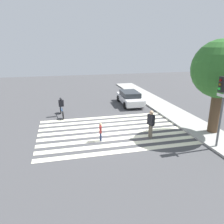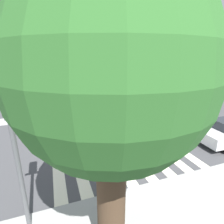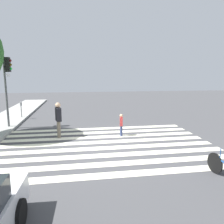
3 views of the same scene
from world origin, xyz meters
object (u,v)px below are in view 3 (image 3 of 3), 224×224
object	(u,v)px
traffic_light	(7,77)
parking_meter	(21,106)
pedestrian_adult_blue_shirt	(58,118)
pedestrian_adult_tall_backpack	(121,124)

from	to	relation	value
traffic_light	parking_meter	distance (m)	3.60
traffic_light	pedestrian_adult_blue_shirt	distance (m)	4.36
traffic_light	pedestrian_adult_blue_shirt	world-z (taller)	traffic_light
parking_meter	pedestrian_adult_blue_shirt	world-z (taller)	pedestrian_adult_blue_shirt
parking_meter	traffic_light	bearing A→B (deg)	-178.81
traffic_light	pedestrian_adult_tall_backpack	world-z (taller)	traffic_light
parking_meter	pedestrian_adult_tall_backpack	world-z (taller)	parking_meter
traffic_light	parking_meter	xyz separation A→B (m)	(2.89, 0.06, -2.15)
pedestrian_adult_blue_shirt	pedestrian_adult_tall_backpack	size ratio (longest dim) A/B	1.55
pedestrian_adult_blue_shirt	pedestrian_adult_tall_backpack	distance (m)	3.29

